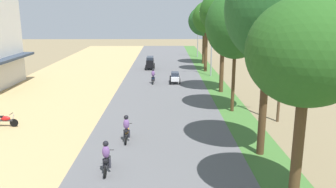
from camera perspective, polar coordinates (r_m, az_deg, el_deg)
name	(u,v)px	position (r m, az deg, el deg)	size (l,w,h in m)	color
parked_motorbike_third	(5,120)	(25.60, -25.61, -3.92)	(1.80, 0.54, 0.94)	black
median_tree_nearest	(307,53)	(13.55, 22.22, 6.41)	(4.49, 4.49, 8.26)	#4C351E
median_tree_second	(270,9)	(18.21, 16.65, 13.39)	(4.51, 4.51, 10.46)	#4C351E
median_tree_third	(236,25)	(26.25, 11.29, 11.28)	(4.55, 4.55, 9.23)	#4C351E
median_tree_fourth	(224,13)	(32.71, 9.31, 13.30)	(4.49, 4.49, 9.64)	#4C351E
median_tree_fifth	(207,18)	(44.27, 6.48, 12.52)	(3.60, 3.60, 8.85)	#4C351E
median_tree_sixth	(204,21)	(50.91, 6.02, 12.04)	(4.56, 4.56, 8.41)	#4C351E
streetlamp_near	(212,38)	(41.07, 7.34, 9.20)	(3.16, 0.20, 7.82)	gray
streetlamp_mid	(198,33)	(58.38, 5.02, 10.18)	(3.16, 0.20, 7.07)	gray
utility_pole_near	(283,55)	(24.76, 18.61, 6.18)	(1.80, 0.20, 9.17)	brown
car_sedan_white	(175,77)	(37.10, 1.16, 2.87)	(1.10, 2.26, 1.19)	silver
car_van_black	(150,62)	(46.08, -3.01, 5.34)	(1.19, 2.41, 1.67)	black
motorbike_foreground_rider	(107,157)	(16.95, -10.22, -10.38)	(0.54, 1.80, 1.66)	black
motorbike_ahead_second	(127,129)	(20.66, -6.92, -5.78)	(0.54, 1.80, 1.66)	black
motorbike_ahead_third	(153,76)	(36.82, -2.49, 2.96)	(0.54, 1.80, 1.66)	black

